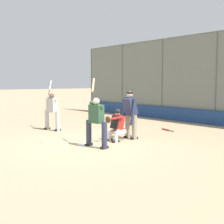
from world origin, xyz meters
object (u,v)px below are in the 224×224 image
at_px(batter_at_plate, 96,120).
at_px(fielding_glove_on_dirt, 125,130).
at_px(batter_on_deck, 52,110).
at_px(catcher_behind_plate, 116,124).
at_px(umpire_home, 130,113).
at_px(spare_bat_by_padding, 166,130).
at_px(baseball_loose, 41,141).

distance_m(batter_at_plate, fielding_glove_on_dirt, 3.61).
xyz_separation_m(batter_on_deck, fielding_glove_on_dirt, (-2.17, -2.29, -0.82)).
relative_size(catcher_behind_plate, umpire_home, 0.66).
xyz_separation_m(batter_at_plate, spare_bat_by_padding, (0.88, -4.41, -0.83)).
distance_m(umpire_home, fielding_glove_on_dirt, 2.05).
relative_size(batter_at_plate, spare_bat_by_padding, 2.73).
height_order(catcher_behind_plate, spare_bat_by_padding, catcher_behind_plate).
bearing_deg(spare_bat_by_padding, fielding_glove_on_dirt, 68.46).
relative_size(umpire_home, batter_on_deck, 0.81).
bearing_deg(baseball_loose, catcher_behind_plate, -123.64).
height_order(batter_on_deck, fielding_glove_on_dirt, batter_on_deck).
distance_m(catcher_behind_plate, umpire_home, 0.79).
bearing_deg(batter_on_deck, baseball_loose, 132.89).
height_order(catcher_behind_plate, fielding_glove_on_dirt, catcher_behind_plate).
distance_m(umpire_home, batter_on_deck, 3.86).
distance_m(batter_on_deck, spare_bat_by_padding, 5.02).
relative_size(umpire_home, baseball_loose, 23.55).
relative_size(batter_on_deck, fielding_glove_on_dirt, 7.17).
height_order(fielding_glove_on_dirt, baseball_loose, fielding_glove_on_dirt).
bearing_deg(batter_at_plate, batter_on_deck, -17.19).
height_order(umpire_home, fielding_glove_on_dirt, umpire_home).
relative_size(catcher_behind_plate, baseball_loose, 15.56).
height_order(catcher_behind_plate, batter_on_deck, batter_on_deck).
bearing_deg(batter_on_deck, spare_bat_by_padding, -141.41).
bearing_deg(batter_at_plate, fielding_glove_on_dirt, -64.81).
relative_size(catcher_behind_plate, spare_bat_by_padding, 1.42).
xyz_separation_m(umpire_home, baseball_loose, (1.40, 2.87, -0.90)).
bearing_deg(spare_bat_by_padding, batter_at_plate, 115.36).
bearing_deg(batter_on_deck, fielding_glove_on_dirt, -144.25).
bearing_deg(umpire_home, fielding_glove_on_dirt, -29.56).
bearing_deg(batter_on_deck, catcher_behind_plate, 176.76).
distance_m(batter_at_plate, catcher_behind_plate, 1.24).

